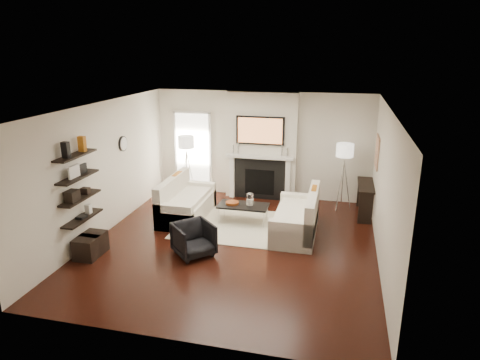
% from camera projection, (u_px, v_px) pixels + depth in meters
% --- Properties ---
extents(room_envelope, '(6.00, 6.00, 6.00)m').
position_uv_depth(room_envelope, '(233.00, 179.00, 8.07)').
color(room_envelope, black).
rests_on(room_envelope, ground).
extents(chimney_breast, '(1.80, 0.25, 2.70)m').
position_uv_depth(chimney_breast, '(261.00, 146.00, 10.74)').
color(chimney_breast, silver).
rests_on(chimney_breast, floor).
extents(fireplace_surround, '(1.30, 0.02, 1.04)m').
position_uv_depth(fireplace_surround, '(260.00, 179.00, 10.86)').
color(fireplace_surround, black).
rests_on(fireplace_surround, floor).
extents(firebox, '(0.75, 0.02, 0.65)m').
position_uv_depth(firebox, '(260.00, 182.00, 10.88)').
color(firebox, black).
rests_on(firebox, floor).
extents(mantel_pilaster_l, '(0.12, 0.08, 1.10)m').
position_uv_depth(mantel_pilaster_l, '(232.00, 177.00, 10.99)').
color(mantel_pilaster_l, white).
rests_on(mantel_pilaster_l, floor).
extents(mantel_pilaster_r, '(0.12, 0.08, 1.10)m').
position_uv_depth(mantel_pilaster_r, '(288.00, 181.00, 10.67)').
color(mantel_pilaster_r, white).
rests_on(mantel_pilaster_r, floor).
extents(mantel_shelf, '(1.70, 0.18, 0.07)m').
position_uv_depth(mantel_shelf, '(260.00, 157.00, 10.64)').
color(mantel_shelf, white).
rests_on(mantel_shelf, chimney_breast).
extents(tv_body, '(1.20, 0.06, 0.70)m').
position_uv_depth(tv_body, '(260.00, 131.00, 10.47)').
color(tv_body, black).
rests_on(tv_body, chimney_breast).
extents(tv_screen, '(1.10, 0.00, 0.62)m').
position_uv_depth(tv_screen, '(260.00, 131.00, 10.44)').
color(tv_screen, '#BF723F').
rests_on(tv_screen, tv_body).
extents(candlestick_l_tall, '(0.04, 0.04, 0.30)m').
position_uv_depth(candlestick_l_tall, '(238.00, 148.00, 10.72)').
color(candlestick_l_tall, silver).
rests_on(candlestick_l_tall, mantel_shelf).
extents(candlestick_l_short, '(0.04, 0.04, 0.24)m').
position_uv_depth(candlestick_l_short, '(233.00, 149.00, 10.75)').
color(candlestick_l_short, silver).
rests_on(candlestick_l_short, mantel_shelf).
extents(candlestick_r_tall, '(0.04, 0.04, 0.30)m').
position_uv_depth(candlestick_r_tall, '(282.00, 151.00, 10.47)').
color(candlestick_r_tall, silver).
rests_on(candlestick_r_tall, mantel_shelf).
extents(candlestick_r_short, '(0.04, 0.04, 0.24)m').
position_uv_depth(candlestick_r_short, '(287.00, 152.00, 10.45)').
color(candlestick_r_short, silver).
rests_on(candlestick_r_short, mantel_shelf).
extents(hallway_panel, '(0.90, 0.02, 2.10)m').
position_uv_depth(hallway_panel, '(193.00, 153.00, 11.34)').
color(hallway_panel, white).
rests_on(hallway_panel, floor).
extents(door_trim_l, '(0.06, 0.06, 2.16)m').
position_uv_depth(door_trim_l, '(176.00, 152.00, 11.43)').
color(door_trim_l, white).
rests_on(door_trim_l, floor).
extents(door_trim_r, '(0.06, 0.06, 2.16)m').
position_uv_depth(door_trim_r, '(210.00, 154.00, 11.22)').
color(door_trim_r, white).
rests_on(door_trim_r, floor).
extents(door_trim_top, '(1.02, 0.06, 0.06)m').
position_uv_depth(door_trim_top, '(192.00, 112.00, 11.00)').
color(door_trim_top, white).
rests_on(door_trim_top, wall_back).
extents(rug, '(2.60, 2.00, 0.01)m').
position_uv_depth(rug, '(238.00, 226.00, 9.34)').
color(rug, beige).
rests_on(rug, floor).
extents(loveseat_left_base, '(0.85, 1.80, 0.42)m').
position_uv_depth(loveseat_left_base, '(187.00, 208.00, 9.76)').
color(loveseat_left_base, silver).
rests_on(loveseat_left_base, floor).
extents(loveseat_left_back, '(0.18, 1.80, 0.80)m').
position_uv_depth(loveseat_left_back, '(173.00, 194.00, 9.74)').
color(loveseat_left_back, silver).
rests_on(loveseat_left_back, floor).
extents(loveseat_left_arm_n, '(0.85, 0.18, 0.60)m').
position_uv_depth(loveseat_left_arm_n, '(174.00, 218.00, 8.98)').
color(loveseat_left_arm_n, silver).
rests_on(loveseat_left_arm_n, floor).
extents(loveseat_left_arm_s, '(0.85, 0.18, 0.60)m').
position_uv_depth(loveseat_left_arm_s, '(199.00, 193.00, 10.49)').
color(loveseat_left_arm_s, silver).
rests_on(loveseat_left_arm_s, floor).
extents(loveseat_left_cushion, '(0.63, 1.44, 0.10)m').
position_uv_depth(loveseat_left_cushion, '(189.00, 198.00, 9.67)').
color(loveseat_left_cushion, silver).
rests_on(loveseat_left_cushion, loveseat_left_base).
extents(pillow_left_orange, '(0.10, 0.42, 0.42)m').
position_uv_depth(pillow_left_orange, '(177.00, 182.00, 9.96)').
color(pillow_left_orange, '#A55C14').
rests_on(pillow_left_orange, loveseat_left_cushion).
extents(pillow_left_charcoal, '(0.10, 0.40, 0.40)m').
position_uv_depth(pillow_left_charcoal, '(167.00, 190.00, 9.41)').
color(pillow_left_charcoal, black).
rests_on(pillow_left_charcoal, loveseat_left_cushion).
extents(loveseat_right_base, '(0.85, 1.80, 0.42)m').
position_uv_depth(loveseat_right_base, '(295.00, 224.00, 8.90)').
color(loveseat_right_base, silver).
rests_on(loveseat_right_base, floor).
extents(loveseat_right_back, '(0.18, 1.80, 0.80)m').
position_uv_depth(loveseat_right_back, '(312.00, 211.00, 8.73)').
color(loveseat_right_back, silver).
rests_on(loveseat_right_back, floor).
extents(loveseat_right_arm_n, '(0.85, 0.18, 0.60)m').
position_uv_depth(loveseat_right_arm_n, '(290.00, 236.00, 8.12)').
color(loveseat_right_arm_n, silver).
rests_on(loveseat_right_arm_n, floor).
extents(loveseat_right_arm_s, '(0.85, 0.18, 0.60)m').
position_uv_depth(loveseat_right_arm_s, '(299.00, 207.00, 9.63)').
color(loveseat_right_arm_s, silver).
rests_on(loveseat_right_arm_s, floor).
extents(loveseat_right_cushion, '(0.63, 1.44, 0.10)m').
position_uv_depth(loveseat_right_cushion, '(293.00, 212.00, 8.83)').
color(loveseat_right_cushion, silver).
rests_on(loveseat_right_cushion, loveseat_right_base).
extents(pillow_right_orange, '(0.10, 0.42, 0.42)m').
position_uv_depth(pillow_right_orange, '(314.00, 197.00, 8.95)').
color(pillow_right_orange, '#A55C14').
rests_on(pillow_right_orange, loveseat_right_cushion).
extents(pillow_right_charcoal, '(0.10, 0.40, 0.40)m').
position_uv_depth(pillow_right_charcoal, '(311.00, 208.00, 8.40)').
color(pillow_right_charcoal, black).
rests_on(pillow_right_charcoal, loveseat_right_cushion).
extents(coffee_table, '(1.10, 0.55, 0.04)m').
position_uv_depth(coffee_table, '(243.00, 206.00, 9.40)').
color(coffee_table, black).
rests_on(coffee_table, floor).
extents(coffee_leg_nw, '(0.02, 0.02, 0.38)m').
position_uv_depth(coffee_leg_nw, '(219.00, 216.00, 9.37)').
color(coffee_leg_nw, silver).
rests_on(coffee_leg_nw, floor).
extents(coffee_leg_ne, '(0.02, 0.02, 0.38)m').
position_uv_depth(coffee_leg_ne, '(264.00, 220.00, 9.14)').
color(coffee_leg_ne, silver).
rests_on(coffee_leg_ne, floor).
extents(coffee_leg_sw, '(0.02, 0.02, 0.38)m').
position_uv_depth(coffee_leg_sw, '(224.00, 209.00, 9.78)').
color(coffee_leg_sw, silver).
rests_on(coffee_leg_sw, floor).
extents(coffee_leg_se, '(0.02, 0.02, 0.38)m').
position_uv_depth(coffee_leg_se, '(267.00, 213.00, 9.55)').
color(coffee_leg_se, silver).
rests_on(coffee_leg_se, floor).
extents(hurricane_glass, '(0.15, 0.15, 0.26)m').
position_uv_depth(hurricane_glass, '(250.00, 199.00, 9.32)').
color(hurricane_glass, white).
rests_on(hurricane_glass, coffee_table).
extents(hurricane_candle, '(0.09, 0.09, 0.14)m').
position_uv_depth(hurricane_candle, '(250.00, 202.00, 9.34)').
color(hurricane_candle, white).
rests_on(hurricane_candle, coffee_table).
extents(copper_bowl, '(0.29, 0.29, 0.05)m').
position_uv_depth(copper_bowl, '(232.00, 203.00, 9.44)').
color(copper_bowl, '#A0481A').
rests_on(copper_bowl, coffee_table).
extents(armchair, '(0.91, 0.91, 0.69)m').
position_uv_depth(armchair, '(194.00, 238.00, 7.95)').
color(armchair, black).
rests_on(armchair, floor).
extents(lamp_left_post, '(0.02, 0.02, 1.20)m').
position_uv_depth(lamp_left_post, '(187.00, 174.00, 11.01)').
color(lamp_left_post, silver).
rests_on(lamp_left_post, floor).
extents(lamp_left_shade, '(0.40, 0.40, 0.30)m').
position_uv_depth(lamp_left_shade, '(186.00, 142.00, 10.76)').
color(lamp_left_shade, white).
rests_on(lamp_left_shade, lamp_left_post).
extents(lamp_left_leg_a, '(0.25, 0.02, 1.23)m').
position_uv_depth(lamp_left_leg_a, '(191.00, 175.00, 10.99)').
color(lamp_left_leg_a, silver).
rests_on(lamp_left_leg_a, floor).
extents(lamp_left_leg_b, '(0.14, 0.22, 1.23)m').
position_uv_depth(lamp_left_leg_b, '(187.00, 173.00, 11.11)').
color(lamp_left_leg_b, silver).
rests_on(lamp_left_leg_b, floor).
extents(lamp_left_leg_c, '(0.14, 0.22, 1.23)m').
position_uv_depth(lamp_left_leg_c, '(184.00, 175.00, 10.94)').
color(lamp_left_leg_c, silver).
rests_on(lamp_left_leg_c, floor).
extents(lamp_right_post, '(0.02, 0.02, 1.20)m').
position_uv_depth(lamp_right_post, '(342.00, 185.00, 10.15)').
color(lamp_right_post, silver).
rests_on(lamp_right_post, floor).
extents(lamp_right_shade, '(0.40, 0.40, 0.30)m').
position_uv_depth(lamp_right_shade, '(345.00, 150.00, 9.90)').
color(lamp_right_shade, white).
rests_on(lamp_right_shade, lamp_right_post).
extents(lamp_right_leg_a, '(0.25, 0.02, 1.23)m').
position_uv_depth(lamp_right_leg_a, '(347.00, 185.00, 10.13)').
color(lamp_right_leg_a, silver).
rests_on(lamp_right_leg_a, floor).
extents(lamp_right_leg_b, '(0.14, 0.22, 1.23)m').
position_uv_depth(lamp_right_leg_b, '(340.00, 184.00, 10.25)').
color(lamp_right_leg_b, silver).
rests_on(lamp_right_leg_b, floor).
extents(lamp_right_leg_c, '(0.14, 0.22, 1.23)m').
position_uv_depth(lamp_right_leg_c, '(340.00, 186.00, 10.08)').
color(lamp_right_leg_c, silver).
rests_on(lamp_right_leg_c, floor).
extents(console_top, '(0.35, 1.20, 0.04)m').
position_uv_depth(console_top, '(366.00, 185.00, 9.75)').
color(console_top, black).
rests_on(console_top, floor).
extents(console_leg_n, '(0.30, 0.04, 0.71)m').
position_uv_depth(console_leg_n, '(365.00, 209.00, 9.35)').
color(console_leg_n, black).
rests_on(console_leg_n, floor).
extents(console_leg_s, '(0.30, 0.04, 0.71)m').
position_uv_depth(console_leg_s, '(364.00, 193.00, 10.37)').
color(console_leg_s, black).
rests_on(console_leg_s, floor).
extents(wall_art, '(0.03, 0.70, 0.70)m').
position_uv_depth(wall_art, '(377.00, 152.00, 9.31)').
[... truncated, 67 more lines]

